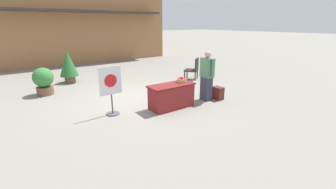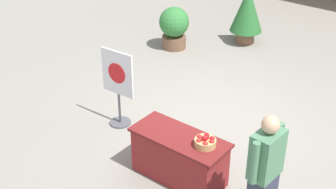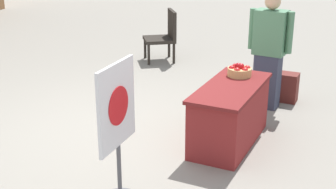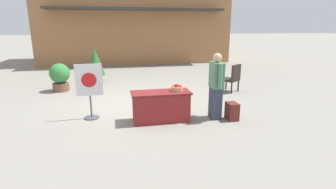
% 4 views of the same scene
% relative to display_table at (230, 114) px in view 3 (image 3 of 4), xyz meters
% --- Properties ---
extents(ground_plane, '(120.00, 120.00, 0.00)m').
position_rel_display_table_xyz_m(ground_plane, '(-0.31, 1.42, -0.36)').
color(ground_plane, gray).
extents(display_table, '(1.39, 0.60, 0.71)m').
position_rel_display_table_xyz_m(display_table, '(0.00, 0.00, 0.00)').
color(display_table, maroon).
rests_on(display_table, ground_plane).
extents(apple_basket, '(0.29, 0.29, 0.16)m').
position_rel_display_table_xyz_m(apple_basket, '(0.40, 0.03, 0.42)').
color(apple_basket, tan).
rests_on(apple_basket, display_table).
extents(person_visitor, '(0.29, 0.61, 1.59)m').
position_rel_display_table_xyz_m(person_visitor, '(1.33, -0.09, 0.45)').
color(person_visitor, '#33384C').
rests_on(person_visitor, ground_plane).
extents(backpack, '(0.24, 0.34, 0.42)m').
position_rel_display_table_xyz_m(backpack, '(1.69, -0.29, -0.15)').
color(backpack, maroon).
rests_on(backpack, ground_plane).
extents(poster_board, '(0.62, 0.36, 1.34)m').
position_rel_display_table_xyz_m(poster_board, '(-1.64, 0.51, 0.39)').
color(poster_board, '#4C4C51').
rests_on(poster_board, ground_plane).
extents(patio_chair, '(0.77, 0.77, 0.95)m').
position_rel_display_table_xyz_m(patio_chair, '(2.87, 2.24, 0.16)').
color(patio_chair, '#28231E').
rests_on(patio_chair, ground_plane).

